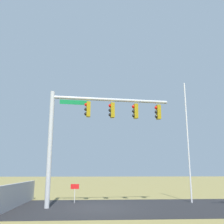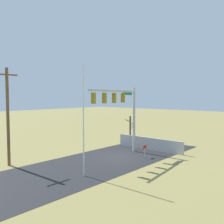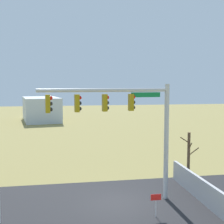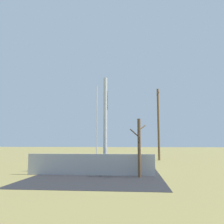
{
  "view_description": "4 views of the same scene",
  "coord_description": "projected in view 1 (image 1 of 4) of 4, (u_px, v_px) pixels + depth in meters",
  "views": [
    {
      "loc": [
        0.27,
        16.01,
        2.11
      ],
      "look_at": [
        -0.81,
        -0.78,
        5.92
      ],
      "focal_mm": 41.54,
      "sensor_mm": 36.0,
      "label": 1
    },
    {
      "loc": [
        -18.78,
        -15.77,
        6.11
      ],
      "look_at": [
        -1.77,
        -0.79,
        4.62
      ],
      "focal_mm": 39.87,
      "sensor_mm": 36.0,
      "label": 2
    },
    {
      "loc": [
        -3.23,
        -16.72,
        6.95
      ],
      "look_at": [
        -0.52,
        -1.0,
        5.45
      ],
      "focal_mm": 48.23,
      "sensor_mm": 36.0,
      "label": 3
    },
    {
      "loc": [
        21.02,
        2.42,
        2.16
      ],
      "look_at": [
        -1.85,
        0.27,
        4.94
      ],
      "focal_mm": 39.53,
      "sensor_mm": 36.0,
      "label": 4
    }
  ],
  "objects": [
    {
      "name": "sidewalk_corner",
      "position": [
        29.0,
        209.0,
        14.67
      ],
      "size": [
        6.0,
        6.0,
        0.01
      ],
      "primitive_type": "cube",
      "color": "#B7B5AD",
      "rests_on": "ground_plane"
    },
    {
      "name": "retaining_fence",
      "position": [
        17.0,
        195.0,
        15.47
      ],
      "size": [
        0.2,
        8.33,
        1.37
      ],
      "primitive_type": "cube",
      "color": "#A8A8AD",
      "rests_on": "ground_plane"
    },
    {
      "name": "flagpole",
      "position": [
        188.0,
        140.0,
        18.28
      ],
      "size": [
        0.1,
        0.1,
        8.45
      ],
      "primitive_type": "cylinder",
      "color": "silver",
      "rests_on": "ground_plane"
    },
    {
      "name": "open_sign",
      "position": [
        75.0,
        189.0,
        17.33
      ],
      "size": [
        0.56,
        0.04,
        1.22
      ],
      "color": "silver",
      "rests_on": "ground_plane"
    },
    {
      "name": "ground_plane",
      "position": [
        99.0,
        207.0,
        15.13
      ],
      "size": [
        160.0,
        160.0,
        0.0
      ],
      "primitive_type": "plane",
      "color": "olive"
    },
    {
      "name": "signal_mast",
      "position": [
        91.0,
        122.0,
        16.27
      ],
      "size": [
        7.63,
        1.09,
        6.95
      ],
      "color": "#B2B5BA",
      "rests_on": "ground_plane"
    },
    {
      "name": "road_surface",
      "position": [
        166.0,
        207.0,
        15.38
      ],
      "size": [
        28.0,
        8.0,
        0.01
      ],
      "primitive_type": "cube",
      "color": "#232326",
      "rests_on": "ground_plane"
    }
  ]
}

